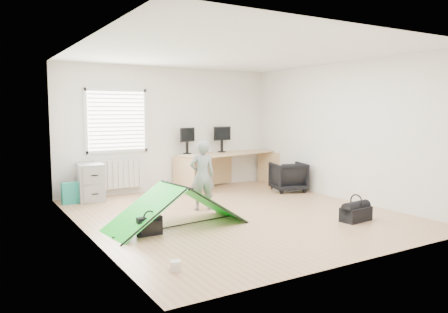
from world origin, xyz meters
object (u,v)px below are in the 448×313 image
filing_cabinet (90,182)px  person (202,175)px  storage_crate (287,183)px  thermos (201,148)px  office_chair (288,177)px  desk (229,170)px  laptop_bag (150,226)px  monitor_right (222,143)px  monitor_left (187,144)px  kite (177,206)px  duffel_bag (356,214)px

filing_cabinet → person: (1.50, -1.82, 0.25)m
storage_crate → thermos: bearing=143.1°
thermos → person: size_ratio=0.20×
office_chair → storage_crate: 0.21m
filing_cabinet → thermos: size_ratio=2.97×
desk → person: 2.42m
desk → laptop_bag: 4.13m
monitor_right → office_chair: (0.89, -1.34, -0.69)m
storage_crate → monitor_right: bearing=127.8°
monitor_left → kite: (-1.56, -2.81, -0.69)m
monitor_right → person: person is taller
thermos → person: person is taller
desk → person: (-1.63, -1.77, 0.22)m
duffel_bag → storage_crate: bearing=67.9°
desk → kite: size_ratio=1.12×
person → office_chair: bearing=-152.8°
thermos → filing_cabinet: bearing=-178.5°
person → duffel_bag: bearing=144.2°
person → monitor_left: bearing=-96.1°
office_chair → laptop_bag: (-3.86, -1.66, -0.19)m
storage_crate → monitor_left: bearing=145.3°
monitor_left → desk: bearing=-36.7°
thermos → desk: bearing=-10.8°
monitor_right → duffel_bag: (0.16, -3.93, -0.90)m
desk → office_chair: (0.83, -1.14, -0.08)m
office_chair → kite: size_ratio=0.34×
kite → monitor_left: bearing=54.2°
laptop_bag → duffel_bag: 3.26m
duffel_bag → thermos: bearing=95.3°
filing_cabinet → kite: (0.63, -2.63, -0.04)m
desk → storage_crate: desk is taller
filing_cabinet → monitor_right: monitor_right is taller
filing_cabinet → laptop_bag: bearing=-82.3°
office_chair → person: person is taller
monitor_right → kite: bearing=-136.4°
monitor_left → monitor_right: monitor_right is taller
filing_cabinet → duffel_bag: (3.23, -3.79, -0.25)m
monitor_right → filing_cabinet: bearing=177.6°
desk → thermos: thermos is taller
monitor_left → person: person is taller
monitor_left → storage_crate: monitor_left is taller
desk → office_chair: desk is taller
desk → storage_crate: (0.89, -1.03, -0.24)m
thermos → storage_crate: size_ratio=0.45×
thermos → kite: thermos is taller
monitor_left → laptop_bag: size_ratio=1.25×
office_chair → storage_crate: size_ratio=1.27×
kite → monitor_right: bearing=41.9°
monitor_right → storage_crate: monitor_right is taller
office_chair → storage_crate: office_chair is taller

